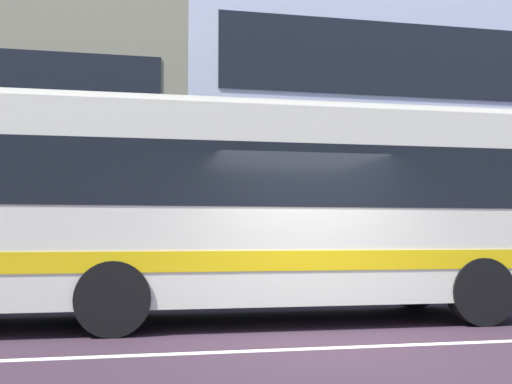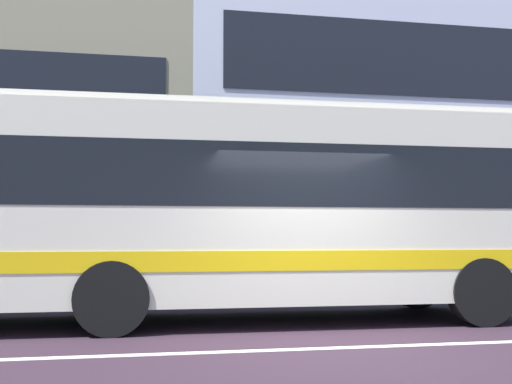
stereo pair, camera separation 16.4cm
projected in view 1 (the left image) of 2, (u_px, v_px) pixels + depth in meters
The scene contains 5 objects.
ground_plane at pixel (338, 348), 7.45m from camera, with size 160.00×160.00×0.00m, color #30202C.
lane_centre_line at pixel (338, 348), 7.45m from camera, with size 60.00×0.16×0.01m, color silver.
hedge_row_far at pixel (178, 270), 13.41m from camera, with size 16.30×1.10×1.18m, color #164726.
apartment_block_right at pixel (449, 122), 25.49m from camera, with size 22.17×10.14×11.76m.
transit_bus at pixel (163, 204), 9.62m from camera, with size 11.30×2.68×3.28m.
Camera 1 is at (-2.50, -7.20, 1.35)m, focal length 44.08 mm.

